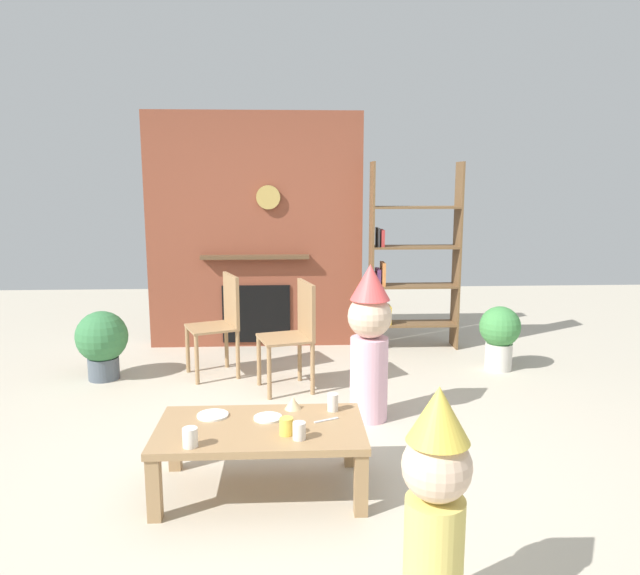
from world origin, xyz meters
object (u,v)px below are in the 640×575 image
(bookshelf, at_px, (408,266))
(paper_plate_front, at_px, (213,415))
(dining_chair_middle, at_px, (296,329))
(child_in_pink, at_px, (369,339))
(paper_plate_rear, at_px, (268,418))
(paper_cup_near_right, at_px, (190,437))
(potted_plant_short, at_px, (102,341))
(paper_cup_center, at_px, (333,402))
(potted_plant_tall, at_px, (500,333))
(coffee_table, at_px, (260,435))
(birthday_cake_slice, at_px, (293,403))
(paper_cup_near_left, at_px, (299,431))
(dining_chair_left, at_px, (222,319))
(child_with_cone_hat, at_px, (435,501))
(paper_cup_far_left, at_px, (286,426))

(bookshelf, height_order, paper_plate_front, bookshelf)
(dining_chair_middle, bearing_deg, child_in_pink, 111.59)
(paper_plate_front, bearing_deg, paper_plate_rear, -9.46)
(bookshelf, relative_size, paper_cup_near_right, 19.03)
(potted_plant_short, bearing_deg, child_in_pink, -24.63)
(bookshelf, bearing_deg, paper_plate_rear, -115.72)
(paper_cup_center, relative_size, paper_plate_front, 0.57)
(dining_chair_middle, relative_size, potted_plant_tall, 1.53)
(bookshelf, bearing_deg, coffee_table, -115.54)
(birthday_cake_slice, relative_size, dining_chair_middle, 0.11)
(bookshelf, bearing_deg, paper_cup_near_left, -110.84)
(birthday_cake_slice, relative_size, dining_chair_left, 0.11)
(paper_cup_center, distance_m, paper_plate_front, 0.70)
(dining_chair_left, distance_m, dining_chair_middle, 0.77)
(coffee_table, height_order, paper_cup_near_right, paper_cup_near_right)
(paper_cup_near_left, height_order, child_with_cone_hat, child_with_cone_hat)
(dining_chair_left, bearing_deg, birthday_cake_slice, 87.08)
(paper_cup_near_right, xyz_separation_m, dining_chair_left, (-0.10, 2.33, 0.08))
(coffee_table, xyz_separation_m, dining_chair_left, (-0.44, 2.08, 0.19))
(child_in_pink, bearing_deg, paper_cup_near_right, -4.58)
(paper_cup_far_left, bearing_deg, dining_chair_middle, 87.85)
(paper_plate_front, relative_size, potted_plant_short, 0.30)
(coffee_table, xyz_separation_m, paper_cup_center, (0.42, 0.21, 0.11))
(bookshelf, height_order, dining_chair_left, bookshelf)
(potted_plant_tall, relative_size, potted_plant_short, 0.98)
(child_in_pink, distance_m, potted_plant_short, 2.43)
(paper_plate_front, xyz_separation_m, child_in_pink, (1.01, 0.84, 0.22))
(potted_plant_short, bearing_deg, paper_cup_center, -43.66)
(paper_cup_far_left, relative_size, child_with_cone_hat, 0.10)
(dining_chair_middle, distance_m, potted_plant_tall, 1.92)
(potted_plant_tall, bearing_deg, child_with_cone_hat, -113.35)
(paper_cup_far_left, height_order, child_in_pink, child_in_pink)
(bookshelf, xyz_separation_m, paper_cup_near_left, (-1.17, -3.06, -0.43))
(coffee_table, bearing_deg, paper_cup_near_left, -40.42)
(paper_plate_rear, height_order, potted_plant_tall, potted_plant_tall)
(paper_cup_near_left, bearing_deg, paper_cup_far_left, 138.40)
(paper_plate_rear, distance_m, potted_plant_tall, 2.85)
(dining_chair_left, height_order, potted_plant_short, dining_chair_left)
(paper_plate_rear, bearing_deg, birthday_cake_slice, 44.94)
(paper_cup_near_right, xyz_separation_m, dining_chair_middle, (0.55, 1.91, 0.08))
(paper_plate_front, bearing_deg, paper_cup_near_right, -98.91)
(dining_chair_left, height_order, potted_plant_tall, dining_chair_left)
(dining_chair_left, xyz_separation_m, potted_plant_tall, (2.52, 0.01, -0.17))
(paper_plate_rear, relative_size, child_in_pink, 0.14)
(potted_plant_tall, bearing_deg, paper_cup_near_right, -135.97)
(dining_chair_left, distance_m, potted_plant_short, 1.04)
(paper_cup_center, xyz_separation_m, child_with_cone_hat, (0.30, -1.26, 0.08))
(coffee_table, bearing_deg, potted_plant_short, 126.23)
(coffee_table, xyz_separation_m, paper_plate_rear, (0.04, 0.10, 0.06))
(child_in_pink, bearing_deg, paper_cup_near_left, 12.48)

